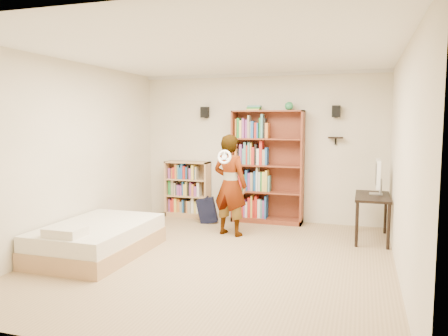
# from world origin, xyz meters

# --- Properties ---
(ground) EXTENTS (4.50, 5.00, 0.01)m
(ground) POSITION_xyz_m (0.00, 0.00, 0.00)
(ground) COLOR tan
(ground) RESTS_ON ground
(room_shell) EXTENTS (4.52, 5.02, 2.71)m
(room_shell) POSITION_xyz_m (0.00, 0.00, 1.76)
(room_shell) COLOR beige
(room_shell) RESTS_ON ground
(crown_molding) EXTENTS (4.50, 5.00, 0.06)m
(crown_molding) POSITION_xyz_m (0.00, 0.00, 2.67)
(crown_molding) COLOR silver
(crown_molding) RESTS_ON room_shell
(speaker_left) EXTENTS (0.14, 0.12, 0.20)m
(speaker_left) POSITION_xyz_m (-1.05, 2.40, 2.00)
(speaker_left) COLOR black
(speaker_left) RESTS_ON room_shell
(speaker_right) EXTENTS (0.14, 0.12, 0.20)m
(speaker_right) POSITION_xyz_m (1.35, 2.40, 2.00)
(speaker_right) COLOR black
(speaker_right) RESTS_ON room_shell
(wall_shelf) EXTENTS (0.25, 0.16, 0.02)m
(wall_shelf) POSITION_xyz_m (1.35, 2.41, 1.55)
(wall_shelf) COLOR black
(wall_shelf) RESTS_ON room_shell
(tall_bookshelf) EXTENTS (1.28, 0.37, 2.02)m
(tall_bookshelf) POSITION_xyz_m (0.18, 2.31, 1.01)
(tall_bookshelf) COLOR brown
(tall_bookshelf) RESTS_ON ground
(low_bookshelf) EXTENTS (0.85, 0.32, 1.06)m
(low_bookshelf) POSITION_xyz_m (-1.39, 2.34, 0.53)
(low_bookshelf) COLOR tan
(low_bookshelf) RESTS_ON ground
(computer_desk) EXTENTS (0.51, 1.02, 0.70)m
(computer_desk) POSITION_xyz_m (1.97, 1.64, 0.35)
(computer_desk) COLOR black
(computer_desk) RESTS_ON ground
(imac) EXTENTS (0.19, 0.55, 0.54)m
(imac) POSITION_xyz_m (2.02, 1.75, 0.97)
(imac) COLOR white
(imac) RESTS_ON computer_desk
(daybed) EXTENTS (1.19, 1.83, 0.54)m
(daybed) POSITION_xyz_m (-1.64, -0.30, 0.27)
(daybed) COLOR silver
(daybed) RESTS_ON ground
(person) EXTENTS (0.67, 0.53, 1.63)m
(person) POSITION_xyz_m (-0.20, 1.25, 0.81)
(person) COLOR black
(person) RESTS_ON ground
(wii_wheel) EXTENTS (0.22, 0.08, 0.22)m
(wii_wheel) POSITION_xyz_m (-0.20, 0.95, 1.29)
(wii_wheel) COLOR white
(wii_wheel) RESTS_ON person
(navy_bag) EXTENTS (0.38, 0.28, 0.47)m
(navy_bag) POSITION_xyz_m (-0.84, 1.93, 0.23)
(navy_bag) COLOR black
(navy_bag) RESTS_ON ground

